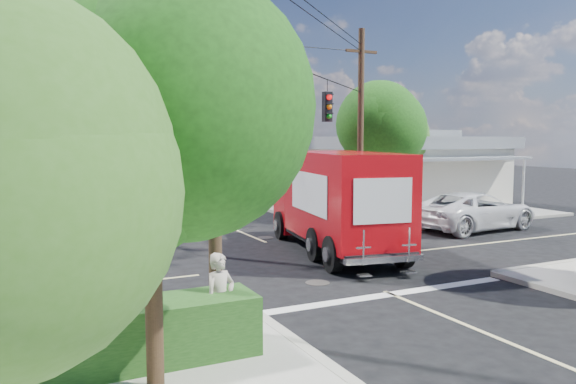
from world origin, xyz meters
TOP-DOWN VIEW (x-y plane):
  - ground at (0.00, 0.00)m, footprint 120.00×120.00m
  - sidewalk_ne at (10.88, 10.88)m, footprint 14.12×14.12m
  - road_markings at (0.00, -1.47)m, footprint 32.00×32.00m
  - building_ne at (12.50, 11.97)m, footprint 11.80×10.20m
  - radio_tower at (0.50, 20.00)m, footprint 0.80×0.80m
  - tree_sw_front at (-6.99, -7.54)m, footprint 3.88×3.78m
  - tree_ne_front at (7.21, 6.76)m, footprint 4.21×4.14m
  - tree_ne_back at (9.81, 8.96)m, footprint 3.77×3.66m
  - palm_nw_front at (-7.50, 7.50)m, footprint 3.01×3.08m
  - utility_poles at (-1.58, 1.60)m, footprint 12.00×10.68m
  - picket_fence at (-7.80, -5.60)m, footprint 5.94×0.06m
  - hedge_sw at (-8.00, -6.40)m, footprint 6.20×1.20m
  - vending_boxes at (6.50, 6.20)m, footprint 1.90×0.50m
  - delivery_truck at (1.52, 1.11)m, footprint 3.95×8.75m
  - parked_car at (9.78, 2.77)m, footprint 6.47×3.48m
  - pedestrian at (-5.46, -6.24)m, footprint 0.78×0.65m

SIDE VIEW (x-z plane):
  - ground at x=0.00m, z-range 0.00..0.00m
  - road_markings at x=0.00m, z-range 0.00..0.01m
  - sidewalk_ne at x=10.88m, z-range 0.00..0.14m
  - picket_fence at x=-7.80m, z-range 0.18..1.18m
  - hedge_sw at x=-8.00m, z-range 0.14..1.24m
  - vending_boxes at x=6.50m, z-range 0.14..1.24m
  - parked_car at x=9.78m, z-range 0.00..1.73m
  - pedestrian at x=-5.46m, z-range 0.14..1.97m
  - delivery_truck at x=1.52m, z-range 0.03..3.69m
  - building_ne at x=12.50m, z-range 0.07..4.57m
  - tree_ne_back at x=9.81m, z-range 1.27..7.10m
  - tree_sw_front at x=-6.99m, z-range 1.32..7.35m
  - utility_poles at x=-1.58m, z-range 0.17..9.17m
  - tree_ne_front at x=7.21m, z-range 1.44..8.09m
  - palm_nw_front at x=-7.50m, z-range 2.25..7.84m
  - radio_tower at x=0.50m, z-range -2.86..14.14m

